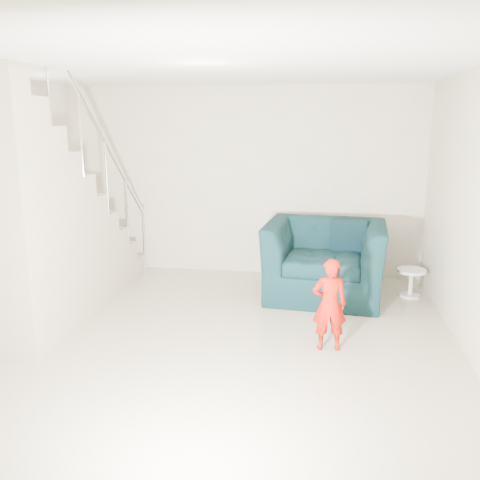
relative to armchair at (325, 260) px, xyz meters
name	(u,v)px	position (x,y,z in m)	size (l,w,h in m)	color
floor	(206,351)	(-1.14, -1.84, -0.48)	(5.50, 5.50, 0.00)	tan
ceiling	(201,63)	(-1.14, -1.84, 2.22)	(5.50, 5.50, 0.00)	silver
back_wall	(247,182)	(-1.14, 0.91, 0.87)	(5.00, 5.00, 0.00)	#B1AA90
front_wall	(50,338)	(-1.14, -4.59, 0.87)	(5.00, 5.00, 0.00)	#B1AA90
armchair	(325,260)	(0.00, 0.00, 0.00)	(1.48, 1.29, 0.96)	black
toddler	(329,305)	(0.04, -1.61, -0.02)	(0.34, 0.22, 0.93)	#981C04
side_table	(411,278)	(1.11, 0.14, -0.24)	(0.36, 0.36, 0.36)	silver
staircase	(40,238)	(-3.14, -1.29, 0.47)	(1.02, 3.03, 3.62)	#ADA089
cushion	(348,237)	(0.29, 0.28, 0.25)	(0.46, 0.13, 0.44)	black
throw	(279,248)	(-0.59, 0.05, 0.12)	(0.04, 0.44, 0.50)	black
phone	(338,273)	(0.11, -1.66, 0.33)	(0.02, 0.05, 0.10)	black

